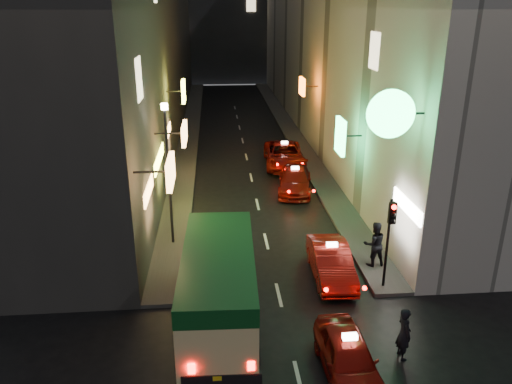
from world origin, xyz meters
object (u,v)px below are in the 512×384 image
object	(u,v)px
traffic_light	(391,226)
taxi_near	(348,355)
pedestrian_crossing	(404,330)
minibus	(219,280)
lamp_post	(168,166)

from	to	relation	value
traffic_light	taxi_near	bearing A→B (deg)	-120.27
taxi_near	pedestrian_crossing	size ratio (longest dim) A/B	2.40
minibus	traffic_light	bearing A→B (deg)	15.20
minibus	taxi_near	world-z (taller)	minibus
pedestrian_crossing	taxi_near	bearing A→B (deg)	102.69
minibus	traffic_light	distance (m)	6.50
taxi_near	pedestrian_crossing	xyz separation A→B (m)	(1.87, 0.66, 0.23)
pedestrian_crossing	lamp_post	size ratio (longest dim) A/B	0.31
pedestrian_crossing	traffic_light	distance (m)	4.18
traffic_light	lamp_post	bearing A→B (deg)	151.09
pedestrian_crossing	traffic_light	xyz separation A→B (m)	(0.70, 3.74, 1.72)
minibus	lamp_post	bearing A→B (deg)	107.76
minibus	pedestrian_crossing	distance (m)	5.93
minibus	lamp_post	distance (m)	6.81
minibus	lamp_post	size ratio (longest dim) A/B	1.05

